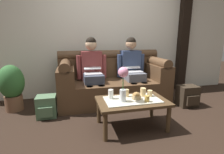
# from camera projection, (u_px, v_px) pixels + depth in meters

# --- Properties ---
(ground_plane) EXTENTS (14.00, 14.00, 0.00)m
(ground_plane) POSITION_uv_depth(u_px,v_px,m) (134.00, 130.00, 2.29)
(ground_plane) COLOR black
(back_wall_patterned) EXTENTS (6.00, 0.12, 2.90)m
(back_wall_patterned) POSITION_uv_depth(u_px,v_px,m) (107.00, 26.00, 3.57)
(back_wall_patterned) COLOR silver
(back_wall_patterned) RESTS_ON ground_plane
(timber_pillar) EXTENTS (0.20, 0.20, 2.90)m
(timber_pillar) POSITION_uv_depth(u_px,v_px,m) (184.00, 27.00, 3.86)
(timber_pillar) COLOR black
(timber_pillar) RESTS_ON ground_plane
(couch) EXTENTS (2.02, 0.88, 0.96)m
(couch) POSITION_uv_depth(u_px,v_px,m) (113.00, 82.00, 3.31)
(couch) COLOR #513823
(couch) RESTS_ON ground_plane
(person_left) EXTENTS (0.56, 0.67, 1.22)m
(person_left) POSITION_uv_depth(u_px,v_px,m) (92.00, 68.00, 3.15)
(person_left) COLOR #383D4C
(person_left) RESTS_ON ground_plane
(person_right) EXTENTS (0.56, 0.67, 1.22)m
(person_right) POSITION_uv_depth(u_px,v_px,m) (132.00, 67.00, 3.33)
(person_right) COLOR #595B66
(person_right) RESTS_ON ground_plane
(coffee_table) EXTENTS (0.93, 0.57, 0.41)m
(coffee_table) POSITION_uv_depth(u_px,v_px,m) (132.00, 103.00, 2.29)
(coffee_table) COLOR #47331E
(coffee_table) RESTS_ON ground_plane
(flower_vase) EXTENTS (0.13, 0.13, 0.45)m
(flower_vase) POSITION_uv_depth(u_px,v_px,m) (123.00, 80.00, 2.14)
(flower_vase) COLOR silver
(flower_vase) RESTS_ON coffee_table
(snack_bowl) EXTENTS (0.13, 0.13, 0.10)m
(snack_bowl) POSITION_uv_depth(u_px,v_px,m) (136.00, 96.00, 2.28)
(snack_bowl) COLOR tan
(snack_bowl) RESTS_ON coffee_table
(cup_near_left) EXTENTS (0.06, 0.06, 0.10)m
(cup_near_left) POSITION_uv_depth(u_px,v_px,m) (127.00, 93.00, 2.37)
(cup_near_left) COLOR #DBB77A
(cup_near_left) RESTS_ON coffee_table
(cup_near_right) EXTENTS (0.06, 0.06, 0.08)m
(cup_near_right) POSITION_uv_depth(u_px,v_px,m) (147.00, 99.00, 2.18)
(cup_near_right) COLOR gold
(cup_near_right) RESTS_ON coffee_table
(cup_far_center) EXTENTS (0.07, 0.07, 0.12)m
(cup_far_center) POSITION_uv_depth(u_px,v_px,m) (111.00, 94.00, 2.29)
(cup_far_center) COLOR white
(cup_far_center) RESTS_ON coffee_table
(cup_far_left) EXTENTS (0.08, 0.08, 0.12)m
(cup_far_left) POSITION_uv_depth(u_px,v_px,m) (143.00, 92.00, 2.39)
(cup_far_left) COLOR #DBB77A
(cup_far_left) RESTS_ON coffee_table
(cup_far_right) EXTENTS (0.07, 0.07, 0.08)m
(cup_far_right) POSITION_uv_depth(u_px,v_px,m) (150.00, 93.00, 2.39)
(cup_far_right) COLOR #DBB77A
(cup_far_right) RESTS_ON coffee_table
(backpack_left) EXTENTS (0.29, 0.29, 0.34)m
(backpack_left) POSITION_uv_depth(u_px,v_px,m) (47.00, 107.00, 2.64)
(backpack_left) COLOR #4C6B4C
(backpack_left) RESTS_ON ground_plane
(backpack_right) EXTENTS (0.34, 0.30, 0.37)m
(backpack_right) POSITION_uv_depth(u_px,v_px,m) (188.00, 96.00, 3.07)
(backpack_right) COLOR #2D2319
(backpack_right) RESTS_ON ground_plane
(potted_plant) EXTENTS (0.40, 0.40, 0.78)m
(potted_plant) POSITION_uv_depth(u_px,v_px,m) (12.00, 86.00, 2.83)
(potted_plant) COLOR brown
(potted_plant) RESTS_ON ground_plane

